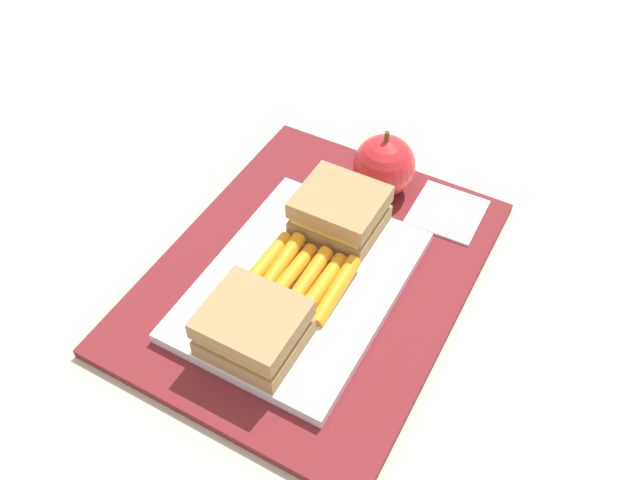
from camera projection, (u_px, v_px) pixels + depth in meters
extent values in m
plane|color=#B7AD99|center=(314.00, 277.00, 0.65)|extent=(2.40, 2.40, 0.00)
cube|color=maroon|center=(314.00, 274.00, 0.64)|extent=(0.36, 0.28, 0.01)
cube|color=white|center=(301.00, 285.00, 0.62)|extent=(0.23, 0.17, 0.01)
cube|color=#9E7A4C|center=(254.00, 337.00, 0.56)|extent=(0.07, 0.08, 0.02)
cube|color=#F4CC4C|center=(253.00, 328.00, 0.55)|extent=(0.07, 0.07, 0.01)
cube|color=#9E7A4C|center=(252.00, 319.00, 0.55)|extent=(0.07, 0.08, 0.02)
cube|color=#9E7A4C|center=(340.00, 221.00, 0.66)|extent=(0.07, 0.08, 0.02)
cube|color=#F4CC4C|center=(340.00, 212.00, 0.65)|extent=(0.07, 0.07, 0.01)
cube|color=#9E7A4C|center=(340.00, 202.00, 0.64)|extent=(0.07, 0.08, 0.02)
cylinder|color=orange|center=(336.00, 291.00, 0.60)|extent=(0.08, 0.01, 0.02)
cylinder|color=orange|center=(322.00, 285.00, 0.60)|extent=(0.08, 0.01, 0.02)
cylinder|color=orange|center=(307.00, 280.00, 0.61)|extent=(0.08, 0.01, 0.02)
cylinder|color=orange|center=(292.00, 273.00, 0.61)|extent=(0.08, 0.01, 0.02)
cylinder|color=orange|center=(280.00, 266.00, 0.62)|extent=(0.08, 0.01, 0.02)
cylinder|color=orange|center=(266.00, 262.00, 0.62)|extent=(0.08, 0.01, 0.02)
sphere|color=red|center=(384.00, 165.00, 0.69)|extent=(0.07, 0.07, 0.07)
cylinder|color=brown|center=(387.00, 137.00, 0.67)|extent=(0.01, 0.01, 0.01)
cube|color=white|center=(447.00, 212.00, 0.69)|extent=(0.07, 0.07, 0.00)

